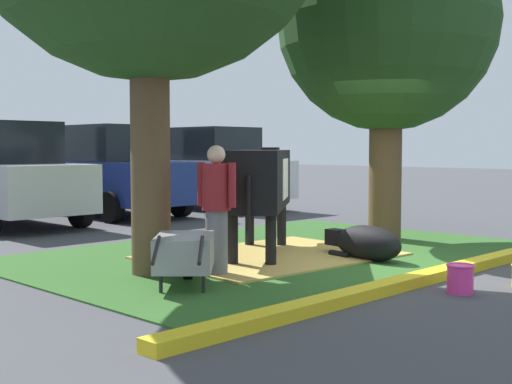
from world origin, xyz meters
TOP-DOWN VIEW (x-y plane):
  - ground_plane at (0.00, 0.00)m, footprint 80.00×80.00m
  - grass_island at (-0.23, 1.58)m, footprint 7.31×4.99m
  - curb_yellow at (-0.23, -1.07)m, footprint 8.51×0.24m
  - hay_bedding at (-0.58, 1.36)m, footprint 3.35×2.61m
  - shade_tree_right at (2.06, 1.29)m, footprint 3.57×3.57m
  - cow_holstein at (-0.54, 1.62)m, footprint 2.69×2.24m
  - calf_lying at (0.14, 0.29)m, footprint 0.63×1.33m
  - person_handler at (-2.06, 0.86)m, footprint 0.34×0.52m
  - wheelbarrow at (-2.73, 0.63)m, footprint 1.34×1.35m
  - bucket_pink at (-0.87, -1.63)m, footprint 0.30×0.30m
  - sedan_silver at (-1.42, 7.86)m, footprint 2.04×4.41m
  - sedan_blue at (1.21, 8.07)m, footprint 2.04×4.41m
  - hatchback_white at (3.93, 7.77)m, footprint 2.04×4.41m

SIDE VIEW (x-z plane):
  - ground_plane at x=0.00m, z-range 0.00..0.00m
  - grass_island at x=-0.23m, z-range 0.00..0.02m
  - hay_bedding at x=-0.58m, z-range 0.01..0.04m
  - curb_yellow at x=-0.23m, z-range 0.00..0.12m
  - bucket_pink at x=-0.87m, z-range 0.01..0.31m
  - calf_lying at x=0.14m, z-range 0.00..0.48m
  - wheelbarrow at x=-2.73m, z-range 0.07..0.70m
  - person_handler at x=-2.06m, z-range 0.05..1.60m
  - sedan_silver at x=-1.42m, z-range -0.03..1.99m
  - sedan_blue at x=1.21m, z-range -0.03..1.99m
  - hatchback_white at x=3.93m, z-range -0.03..1.99m
  - cow_holstein at x=-0.54m, z-range 0.31..1.84m
  - shade_tree_right at x=2.06m, z-range 0.86..6.22m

